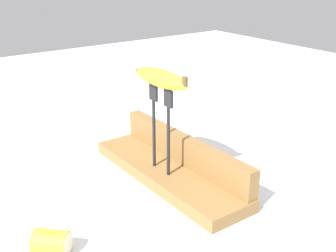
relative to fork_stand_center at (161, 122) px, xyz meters
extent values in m
plane|color=silver|center=(0.00, 0.02, -0.14)|extent=(3.00, 3.00, 0.00)
cube|color=olive|center=(0.00, 0.02, -0.13)|extent=(0.43, 0.12, 0.03)
cube|color=olive|center=(0.00, 0.07, -0.08)|extent=(0.43, 0.03, 0.06)
cylinder|color=black|center=(-0.03, 0.00, -0.04)|extent=(0.01, 0.01, 0.15)
cube|color=black|center=(-0.03, 0.00, 0.06)|extent=(0.03, 0.00, 0.04)
cylinder|color=black|center=(0.03, 0.00, -0.04)|extent=(0.01, 0.01, 0.15)
cube|color=black|center=(0.03, 0.00, 0.06)|extent=(0.03, 0.00, 0.04)
ellipsoid|color=yellow|center=(0.00, 0.00, 0.10)|extent=(0.16, 0.05, 0.04)
cylinder|color=brown|center=(0.07, 0.00, 0.10)|extent=(0.01, 0.01, 0.02)
sphere|color=#3F2D19|center=(-0.08, 0.00, 0.10)|extent=(0.01, 0.01, 0.01)
cylinder|color=yellow|center=(0.10, -0.29, -0.12)|extent=(0.07, 0.07, 0.04)
cylinder|color=beige|center=(0.12, -0.27, -0.12)|extent=(0.03, 0.03, 0.04)
camera|label=1|loc=(0.70, -0.49, 0.33)|focal=46.31mm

